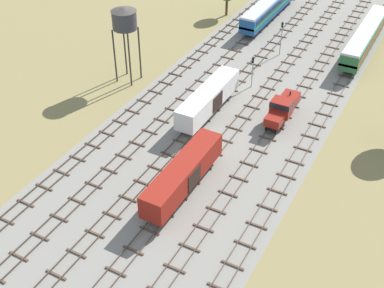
% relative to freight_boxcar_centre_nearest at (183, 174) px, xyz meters
% --- Properties ---
extents(ground_plane, '(480.00, 480.00, 0.00)m').
position_rel_freight_boxcar_centre_nearest_xyz_m(ground_plane, '(-2.37, 20.30, -2.45)').
color(ground_plane, olive).
extents(ballast_bed, '(27.67, 176.00, 0.01)m').
position_rel_freight_boxcar_centre_nearest_xyz_m(ballast_bed, '(-2.37, 20.30, -2.45)').
color(ballast_bed, gray).
rests_on(ballast_bed, ground).
extents(track_far_left, '(2.40, 126.00, 0.29)m').
position_rel_freight_boxcar_centre_nearest_xyz_m(track_far_left, '(-14.21, 21.30, -2.31)').
color(track_far_left, '#47382D').
rests_on(track_far_left, ground).
extents(track_left, '(2.40, 126.00, 0.29)m').
position_rel_freight_boxcar_centre_nearest_xyz_m(track_left, '(-9.47, 21.30, -2.31)').
color(track_left, '#47382D').
rests_on(track_left, ground).
extents(track_centre_left, '(2.40, 126.00, 0.29)m').
position_rel_freight_boxcar_centre_nearest_xyz_m(track_centre_left, '(-4.74, 21.30, -2.31)').
color(track_centre_left, '#47382D').
rests_on(track_centre_left, ground).
extents(track_centre, '(2.40, 126.00, 0.29)m').
position_rel_freight_boxcar_centre_nearest_xyz_m(track_centre, '(-0.01, 21.30, -2.31)').
color(track_centre, '#47382D').
rests_on(track_centre, ground).
extents(track_centre_right, '(2.40, 126.00, 0.29)m').
position_rel_freight_boxcar_centre_nearest_xyz_m(track_centre_right, '(4.73, 21.30, -2.31)').
color(track_centre_right, '#47382D').
rests_on(track_centre_right, ground).
extents(track_right, '(2.40, 126.00, 0.29)m').
position_rel_freight_boxcar_centre_nearest_xyz_m(track_right, '(9.46, 21.30, -2.31)').
color(track_right, '#47382D').
rests_on(track_right, ground).
extents(freight_boxcar_centre_nearest, '(2.87, 14.00, 3.60)m').
position_rel_freight_boxcar_centre_nearest_xyz_m(freight_boxcar_centre_nearest, '(0.00, 0.00, 0.00)').
color(freight_boxcar_centre_nearest, maroon).
rests_on(freight_boxcar_centre_nearest, ground).
extents(freight_boxcar_centre_left_near, '(2.87, 14.00, 3.60)m').
position_rel_freight_boxcar_centre_nearest_xyz_m(freight_boxcar_centre_left_near, '(-4.73, 15.44, 0.00)').
color(freight_boxcar_centre_left_near, white).
rests_on(freight_boxcar_centre_left_near, ground).
extents(shunter_loco_centre_right_mid, '(2.74, 8.46, 3.10)m').
position_rel_freight_boxcar_centre_nearest_xyz_m(shunter_loco_centre_right_mid, '(4.73, 18.69, -0.44)').
color(shunter_loco_centre_right_mid, maroon).
rests_on(shunter_loco_centre_right_mid, ground).
extents(passenger_coach_right_midfar, '(2.96, 22.00, 3.80)m').
position_rel_freight_boxcar_centre_nearest_xyz_m(passenger_coach_right_midfar, '(9.46, 45.21, 0.16)').
color(passenger_coach_right_midfar, '#286638').
rests_on(passenger_coach_right_midfar, ground).
extents(passenger_coach_left_far, '(2.96, 22.00, 3.80)m').
position_rel_freight_boxcar_centre_nearest_xyz_m(passenger_coach_left_far, '(-9.47, 50.25, 0.16)').
color(passenger_coach_left_far, '#194C8C').
rests_on(passenger_coach_left_far, ground).
extents(water_tower, '(3.72, 3.72, 11.50)m').
position_rel_freight_boxcar_centre_nearest_xyz_m(water_tower, '(-19.74, 18.18, 7.23)').
color(water_tower, '#2D2826').
rests_on(water_tower, ground).
extents(signal_post_near, '(0.28, 0.47, 5.86)m').
position_rel_freight_boxcar_centre_nearest_xyz_m(signal_post_near, '(-2.37, 37.02, 1.24)').
color(signal_post_near, gray).
rests_on(signal_post_near, ground).
extents(signal_post_mid, '(0.28, 0.47, 5.00)m').
position_rel_freight_boxcar_centre_nearest_xyz_m(signal_post_mid, '(-2.37, 25.05, 0.75)').
color(signal_post_mid, gray).
rests_on(signal_post_mid, ground).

